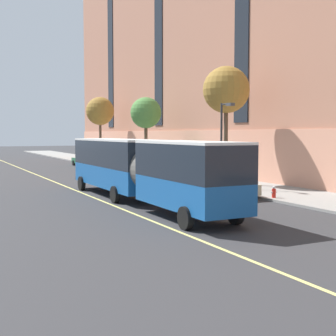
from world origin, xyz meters
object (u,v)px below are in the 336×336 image
object	(u,v)px
street_lamp	(223,135)
street_tree_far_downtown	(100,111)
street_tree_mid_block	(226,90)
parked_car_green_2	(99,162)
parked_car_green_3	(84,160)
city_bus	(140,167)
street_tree_far_uptown	(146,113)
parked_car_champagne_1	(230,185)
fire_hydrant	(274,192)

from	to	relation	value
street_lamp	street_tree_far_downtown	bearing A→B (deg)	86.93
street_tree_mid_block	parked_car_green_2	bearing A→B (deg)	100.01
parked_car_green_2	parked_car_green_3	size ratio (longest dim) A/B	0.93
parked_car_green_2	street_tree_far_downtown	world-z (taller)	street_tree_far_downtown
city_bus	street_tree_far_uptown	world-z (taller)	street_tree_far_uptown
parked_car_champagne_1	street_tree_far_downtown	size ratio (longest dim) A/B	0.53
city_bus	parked_car_green_3	xyz separation A→B (m)	(6.04, 32.11, -1.36)
fire_hydrant	street_lamp	bearing A→B (deg)	89.01
parked_car_champagne_1	parked_car_green_2	distance (m)	26.14
parked_car_green_2	parked_car_green_3	world-z (taller)	same
parked_car_green_2	street_lamp	distance (m)	23.06
parked_car_green_2	street_tree_mid_block	bearing A→B (deg)	-79.99
street_lamp	parked_car_green_2	bearing A→B (deg)	94.60
parked_car_champagne_1	street_tree_mid_block	bearing A→B (deg)	58.78
city_bus	parked_car_green_3	bearing A→B (deg)	79.34
parked_car_champagne_1	parked_car_green_3	distance (m)	32.15
street_tree_mid_block	street_lamp	bearing A→B (deg)	-127.01
street_tree_far_uptown	street_tree_far_downtown	bearing A→B (deg)	90.00
street_tree_mid_block	street_tree_far_uptown	distance (m)	15.37
parked_car_champagne_1	street_lamp	world-z (taller)	street_lamp
city_bus	parked_car_green_2	xyz separation A→B (m)	(6.06, 26.10, -1.36)
street_tree_mid_block	parked_car_champagne_1	bearing A→B (deg)	-121.22
street_tree_mid_block	street_tree_far_downtown	bearing A→B (deg)	90.00
street_tree_mid_block	street_tree_far_downtown	xyz separation A→B (m)	(0.00, 30.64, -0.32)
parked_car_green_2	street_tree_far_downtown	bearing A→B (deg)	70.57
street_tree_far_downtown	street_lamp	bearing A→B (deg)	-93.07
street_tree_far_uptown	fire_hydrant	bearing A→B (deg)	-94.56
parked_car_green_2	city_bus	bearing A→B (deg)	-103.07
parked_car_green_3	fire_hydrant	bearing A→B (deg)	-87.10
street_tree_far_downtown	street_tree_far_uptown	bearing A→B (deg)	-90.00
parked_car_green_3	street_tree_far_downtown	xyz separation A→B (m)	(3.62, 4.21, 6.27)
fire_hydrant	street_tree_far_downtown	bearing A→B (deg)	87.24
street_tree_far_downtown	parked_car_green_2	bearing A→B (deg)	-109.43
parked_car_green_3	street_tree_far_downtown	bearing A→B (deg)	49.26
street_tree_far_uptown	street_lamp	size ratio (longest dim) A/B	1.28
city_bus	parked_car_green_3	world-z (taller)	city_bus
parked_car_champagne_1	street_lamp	distance (m)	4.91
street_tree_mid_block	fire_hydrant	world-z (taller)	street_tree_mid_block
street_tree_far_downtown	street_tree_mid_block	bearing A→B (deg)	-90.00
parked_car_green_3	street_tree_far_downtown	size ratio (longest dim) A/B	0.53
street_tree_mid_block	street_tree_far_uptown	xyz separation A→B (m)	(0.00, 15.32, -1.17)
street_tree_mid_block	street_lamp	world-z (taller)	street_tree_mid_block
city_bus	street_tree_far_downtown	world-z (taller)	street_tree_far_downtown
street_tree_far_uptown	street_lamp	xyz separation A→B (m)	(-1.77, -17.67, -2.26)
parked_car_green_3	street_tree_far_uptown	xyz separation A→B (m)	(3.62, -11.12, 5.42)
city_bus	street_tree_far_downtown	xyz separation A→B (m)	(9.66, 36.32, 4.91)
parked_car_green_2	street_tree_mid_block	xyz separation A→B (m)	(3.61, -20.42, 6.59)
parked_car_green_3	fire_hydrant	size ratio (longest dim) A/B	6.57
parked_car_champagne_1	street_tree_far_uptown	bearing A→B (deg)	80.65
street_tree_far_uptown	street_tree_far_downtown	world-z (taller)	street_tree_far_downtown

